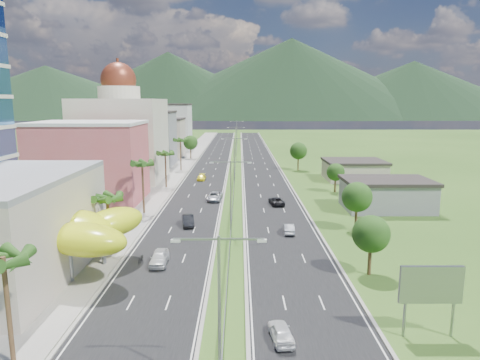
{
  "coord_description": "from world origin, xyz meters",
  "views": [
    {
      "loc": [
        1.33,
        -50.8,
        19.33
      ],
      "look_at": [
        1.36,
        16.39,
        7.0
      ],
      "focal_mm": 32.0,
      "sensor_mm": 36.0,
      "label": 1
    }
  ],
  "objects": [
    {
      "name": "streetlight_median_a",
      "position": [
        0.0,
        -25.0,
        6.75
      ],
      "size": [
        6.04,
        0.25,
        11.0
      ],
      "color": "gray",
      "rests_on": "ground"
    },
    {
      "name": "car_dark_left",
      "position": [
        -6.85,
        14.45,
        0.85
      ],
      "size": [
        2.54,
        5.16,
        1.63
      ],
      "primitive_type": "imported",
      "rotation": [
        0.0,
        0.0,
        0.17
      ],
      "color": "black",
      "rests_on": "road_left"
    },
    {
      "name": "road_left",
      "position": [
        -7.5,
        90.0,
        0.02
      ],
      "size": [
        11.0,
        260.0,
        0.04
      ],
      "primitive_type": "cube",
      "color": "black",
      "rests_on": "ground"
    },
    {
      "name": "lime_canopy",
      "position": [
        -20.0,
        -4.0,
        4.99
      ],
      "size": [
        18.0,
        15.0,
        7.4
      ],
      "color": "#C9D915",
      "rests_on": "ground"
    },
    {
      "name": "palm_tree_d",
      "position": [
        -15.5,
        45.0,
        7.54
      ],
      "size": [
        3.6,
        3.6,
        8.6
      ],
      "color": "#47301C",
      "rests_on": "ground"
    },
    {
      "name": "car_white_near_left",
      "position": [
        -8.36,
        -1.96,
        0.88
      ],
      "size": [
        2.11,
        4.97,
        1.68
      ],
      "primitive_type": "imported",
      "rotation": [
        0.0,
        0.0,
        0.03
      ],
      "color": "silver",
      "rests_on": "road_left"
    },
    {
      "name": "car_yellow_far_left",
      "position": [
        -8.26,
        54.26,
        0.73
      ],
      "size": [
        2.04,
        4.8,
        1.38
      ],
      "primitive_type": "imported",
      "rotation": [
        0.0,
        0.0,
        -0.02
      ],
      "color": "yellow",
      "rests_on": "road_left"
    },
    {
      "name": "motorcycle",
      "position": [
        -10.77,
        -1.26,
        0.67
      ],
      "size": [
        0.65,
        1.99,
        1.26
      ],
      "primitive_type": "imported",
      "rotation": [
        0.0,
        0.0,
        -0.03
      ],
      "color": "black",
      "rests_on": "road_left"
    },
    {
      "name": "leafy_tree_rc",
      "position": [
        22.0,
        40.0,
        4.37
      ],
      "size": [
        3.85,
        3.85,
        6.33
      ],
      "color": "#47301C",
      "rests_on": "ground"
    },
    {
      "name": "midrise_white",
      "position": [
        -27.0,
        125.0,
        9.0
      ],
      "size": [
        16.0,
        15.0,
        18.0
      ],
      "primitive_type": "cube",
      "color": "silver",
      "rests_on": "ground"
    },
    {
      "name": "car_silver_right",
      "position": [
        8.64,
        10.49,
        0.75
      ],
      "size": [
        1.68,
        4.36,
        1.42
      ],
      "primitive_type": "imported",
      "rotation": [
        0.0,
        0.0,
        3.1
      ],
      "color": "#9B9CA2",
      "rests_on": "road_right"
    },
    {
      "name": "road_right",
      "position": [
        7.5,
        90.0,
        0.02
      ],
      "size": [
        11.0,
        260.0,
        0.04
      ],
      "primitive_type": "cube",
      "color": "black",
      "rests_on": "ground"
    },
    {
      "name": "pink_shophouse",
      "position": [
        -28.0,
        32.0,
        7.5
      ],
      "size": [
        20.0,
        15.0,
        15.0
      ],
      "primitive_type": "cube",
      "color": "#C85258",
      "rests_on": "ground"
    },
    {
      "name": "palm_tree_b",
      "position": [
        -15.5,
        2.0,
        7.06
      ],
      "size": [
        3.6,
        3.6,
        8.1
      ],
      "color": "#47301C",
      "rests_on": "ground"
    },
    {
      "name": "car_silver_mid_left",
      "position": [
        -3.65,
        31.94,
        0.84
      ],
      "size": [
        3.11,
        5.98,
        1.61
      ],
      "primitive_type": "imported",
      "rotation": [
        0.0,
        0.0,
        -0.08
      ],
      "color": "#A4A6AC",
      "rests_on": "road_left"
    },
    {
      "name": "sidewalk_left",
      "position": [
        -17.0,
        90.0,
        0.06
      ],
      "size": [
        7.0,
        260.0,
        0.12
      ],
      "primitive_type": "cube",
      "color": "gray",
      "rests_on": "ground"
    },
    {
      "name": "palm_tree_c",
      "position": [
        -15.5,
        22.0,
        8.5
      ],
      "size": [
        3.6,
        3.6,
        9.6
      ],
      "color": "#47301C",
      "rests_on": "ground"
    },
    {
      "name": "streetlight_median_d",
      "position": [
        0.0,
        95.0,
        6.75
      ],
      "size": [
        6.04,
        0.25,
        11.0
      ],
      "color": "gray",
      "rests_on": "ground"
    },
    {
      "name": "midrise_beige",
      "position": [
        -27.0,
        102.0,
        6.5
      ],
      "size": [
        16.0,
        15.0,
        13.0
      ],
      "primitive_type": "cube",
      "color": "#B8AA97",
      "rests_on": "ground"
    },
    {
      "name": "domed_building",
      "position": [
        -28.0,
        55.0,
        11.35
      ],
      "size": [
        20.0,
        20.0,
        28.7
      ],
      "color": "beige",
      "rests_on": "ground"
    },
    {
      "name": "streetlight_median_e",
      "position": [
        0.0,
        140.0,
        6.75
      ],
      "size": [
        6.04,
        0.25,
        11.0
      ],
      "color": "gray",
      "rests_on": "ground"
    },
    {
      "name": "leafy_tree_rd",
      "position": [
        18.0,
        70.0,
        5.58
      ],
      "size": [
        4.9,
        4.9,
        8.05
      ],
      "color": "#47301C",
      "rests_on": "ground"
    },
    {
      "name": "leafy_tree_ra",
      "position": [
        16.0,
        -5.0,
        4.78
      ],
      "size": [
        4.2,
        4.2,
        6.9
      ],
      "color": "#47301C",
      "rests_on": "ground"
    },
    {
      "name": "shed_far",
      "position": [
        30.0,
        55.0,
        2.2
      ],
      "size": [
        14.0,
        12.0,
        4.4
      ],
      "primitive_type": "cube",
      "color": "#B8AA97",
      "rests_on": "ground"
    },
    {
      "name": "median_guardrail",
      "position": [
        0.0,
        71.99,
        0.62
      ],
      "size": [
        0.1,
        216.06,
        0.76
      ],
      "color": "gray",
      "rests_on": "ground"
    },
    {
      "name": "midrise_grey",
      "position": [
        -27.0,
        80.0,
        8.0
      ],
      "size": [
        16.0,
        15.0,
        16.0
      ],
      "primitive_type": "cube",
      "color": "gray",
      "rests_on": "ground"
    },
    {
      "name": "streetlight_median_c",
      "position": [
        0.0,
        50.0,
        6.75
      ],
      "size": [
        6.04,
        0.25,
        11.0
      ],
      "color": "gray",
      "rests_on": "ground"
    },
    {
      "name": "streetlight_median_b",
      "position": [
        0.0,
        10.0,
        6.75
      ],
      "size": [
        6.04,
        0.25,
        11.0
      ],
      "color": "gray",
      "rests_on": "ground"
    },
    {
      "name": "car_white_near_right",
      "position": [
        4.7,
        -18.62,
        0.75
      ],
      "size": [
        2.17,
        4.32,
        1.41
      ],
      "primitive_type": "imported",
      "rotation": [
        0.0,
        0.0,
        3.27
      ],
      "color": "white",
      "rests_on": "road_right"
    },
    {
      "name": "shed_near",
      "position": [
        28.0,
        25.0,
        2.5
      ],
      "size": [
        15.0,
        10.0,
        5.0
      ],
      "primitive_type": "cube",
      "color": "gray",
      "rests_on": "ground"
    },
    {
      "name": "billboard",
      "position": [
        17.0,
        -18.0,
        4.42
      ],
      "size": [
        5.2,
        0.35,
        6.2
      ],
      "color": "gray",
      "rests_on": "ground"
    },
    {
      "name": "car_dark_far_right",
      "position": [
        8.3,
        28.33,
        0.75
      ],
      "size": [
        3.02,
        5.41,
        1.43
      ],
      "primitive_type": "imported",
      "rotation": [
        0.0,
        0.0,
        3.27
      ],
      "color": "black",
      "rests_on": "road_right"
    },
    {
      "name": "palm_tree_e",
      "position": [
        -15.5,
        70.0,
        8.31
      ],
      "size": [
        3.6,
        3.6,
        9.4
      ],
      "color": "#47301C",
      "rests_on": "ground"
    },
    {
      "name": "leafy_tree_lfar",
      "position": [
        -15.5,
        95.0,
        5.58
      ],
      "size": [
        4.9,
        4.9,
        8.05
      ],
      "color": "#47301C",
      "rests_on": "ground"
    },
    {
      "name": "palm_tree_a",
      "position": [
        -15.5,
        -22.0,
        8.02
      ],
      "size": [
        3.6,
        3.6,
        9.1
      ],
      "color": "#47301C",
      "rests_on": "ground"
    },
    {
      "name": "ground",
      "position": [
        0.0,
        0.0,
        0.0
      ],
      "size": [
        500.0,
        500.0,
        0.0
      ],
      "primitive_type": "plane",
      "color": "#2D5119",
      "rests_on": "ground"
    },
    {
      "name": "leafy_tree_rb",
      "position": [
        19.0,
        12.0,
        5.18
      ],
      "size": [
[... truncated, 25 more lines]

